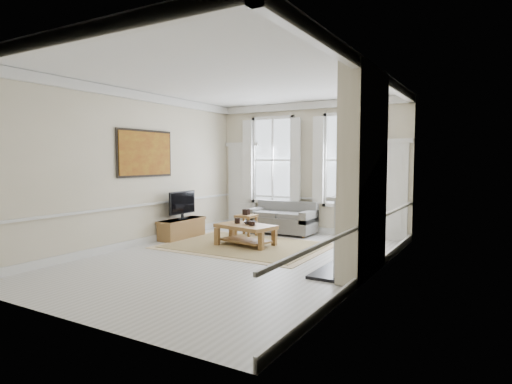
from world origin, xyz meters
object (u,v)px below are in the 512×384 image
Objects in this scene: tv_stand at (182,229)px; coffee_table at (246,228)px; side_table at (246,219)px; sofa at (283,220)px.

coffee_table is at bearing -1.63° from tv_stand.
side_table reaches higher than coffee_table.
side_table is 1.59m from tv_stand.
sofa reaches higher than coffee_table.
sofa is 3.08× the size of side_table.
coffee_table is at bearing -59.11° from side_table.
tv_stand is at bearing -142.72° from side_table.
sofa is 1.91m from coffee_table.
coffee_table is at bearing -89.21° from sofa.
tv_stand is (-1.25, -0.96, -0.20)m from side_table.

